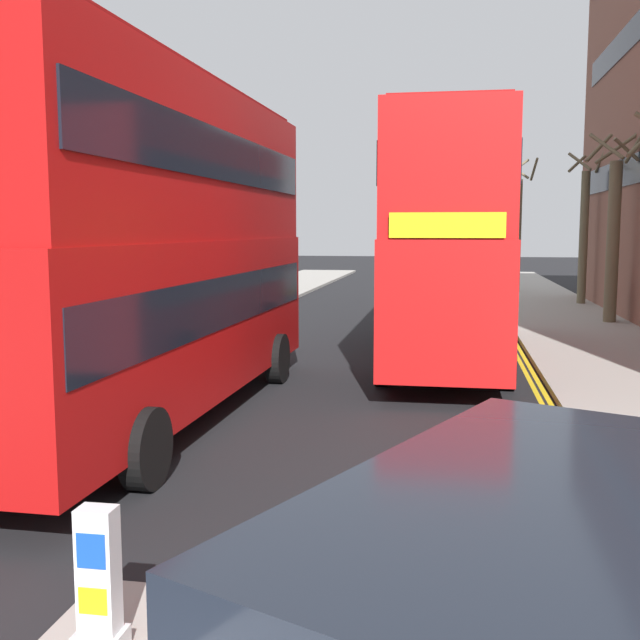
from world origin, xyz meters
TOP-DOWN VIEW (x-y plane):
  - sidewalk_right at (6.50, 16.00)m, footprint 4.00×80.00m
  - sidewalk_left at (-6.50, 16.00)m, footprint 4.00×80.00m
  - kerb_line_outer at (4.40, 14.00)m, footprint 0.10×56.00m
  - kerb_line_inner at (4.24, 14.00)m, footprint 0.10×56.00m
  - keep_left_bollard at (0.00, 4.28)m, footprint 0.36×0.28m
  - double_decker_bus_away at (-2.35, 11.34)m, footprint 2.96×10.85m
  - double_decker_bus_oncoming at (2.42, 18.09)m, footprint 2.82×10.82m
  - pedestrian_far at (7.88, 26.09)m, footprint 0.34×0.22m
  - street_tree_near at (7.94, 32.22)m, footprint 1.46×1.53m
  - street_tree_mid at (7.81, 25.75)m, footprint 2.01×1.95m
  - street_tree_far at (5.79, 37.91)m, footprint 1.74×1.62m

SIDE VIEW (x-z plane):
  - kerb_line_outer at x=4.40m, z-range 0.00..0.01m
  - kerb_line_inner at x=4.24m, z-range 0.00..0.01m
  - sidewalk_right at x=6.50m, z-range 0.00..0.14m
  - sidewalk_left at x=-6.50m, z-range 0.00..0.14m
  - keep_left_bollard at x=0.00m, z-range 0.05..1.16m
  - pedestrian_far at x=7.88m, z-range 0.18..1.80m
  - double_decker_bus_away at x=-2.35m, z-range 0.21..5.85m
  - double_decker_bus_oncoming at x=2.42m, z-range 0.21..5.85m
  - street_tree_near at x=7.94m, z-range -0.04..6.22m
  - street_tree_mid at x=7.81m, z-range -0.09..6.32m
  - street_tree_far at x=5.79m, z-range 0.07..6.63m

